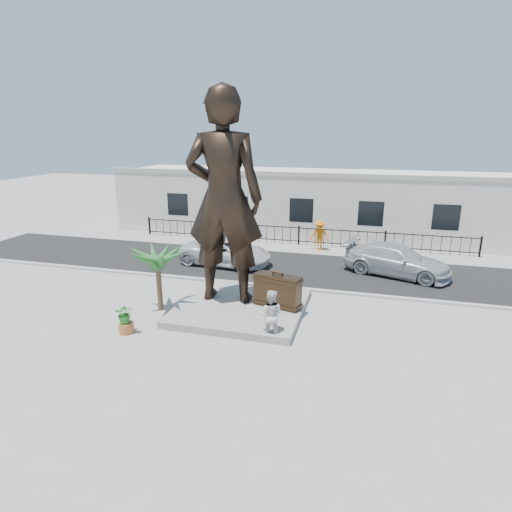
{
  "coord_description": "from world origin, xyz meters",
  "views": [
    {
      "loc": [
        4.52,
        -14.55,
        7.38
      ],
      "look_at": [
        0.0,
        2.0,
        2.3
      ],
      "focal_mm": 30.0,
      "sensor_mm": 36.0,
      "label": 1
    }
  ],
  "objects_px": {
    "suitcase": "(277,291)",
    "tourist": "(271,315)",
    "car_white": "(226,252)",
    "statue": "(224,198)"
  },
  "relations": [
    {
      "from": "statue",
      "to": "suitcase",
      "type": "bearing_deg",
      "value": 167.72
    },
    {
      "from": "suitcase",
      "to": "car_white",
      "type": "relative_size",
      "value": 0.37
    },
    {
      "from": "statue",
      "to": "suitcase",
      "type": "height_order",
      "value": "statue"
    },
    {
      "from": "suitcase",
      "to": "tourist",
      "type": "bearing_deg",
      "value": -68.78
    },
    {
      "from": "tourist",
      "to": "car_white",
      "type": "xyz_separation_m",
      "value": [
        -4.55,
        8.11,
        -0.21
      ]
    },
    {
      "from": "statue",
      "to": "tourist",
      "type": "bearing_deg",
      "value": 129.62
    },
    {
      "from": "tourist",
      "to": "car_white",
      "type": "bearing_deg",
      "value": -63.38
    },
    {
      "from": "statue",
      "to": "car_white",
      "type": "xyz_separation_m",
      "value": [
        -1.94,
        5.53,
        -3.95
      ]
    },
    {
      "from": "tourist",
      "to": "car_white",
      "type": "relative_size",
      "value": 0.36
    },
    {
      "from": "statue",
      "to": "tourist",
      "type": "distance_m",
      "value": 5.24
    }
  ]
}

